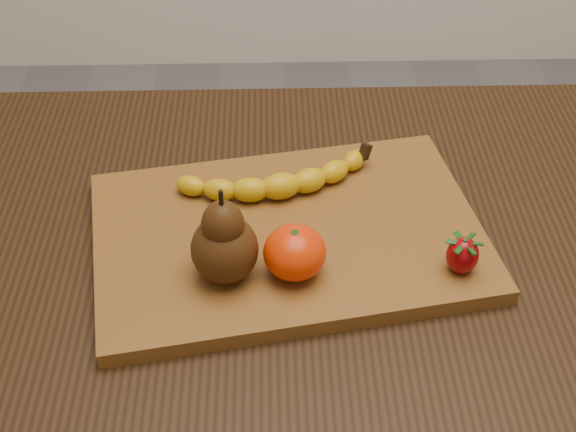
{
  "coord_description": "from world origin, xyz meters",
  "views": [
    {
      "loc": [
        -0.05,
        -0.69,
        1.4
      ],
      "look_at": [
        -0.03,
        0.01,
        0.8
      ],
      "focal_mm": 50.0,
      "sensor_mm": 36.0,
      "label": 1
    }
  ],
  "objects_px": {
    "pear": "(224,235)",
    "table": "(314,302)",
    "mandarin": "(294,252)",
    "cutting_board": "(288,235)"
  },
  "relations": [
    {
      "from": "mandarin",
      "to": "cutting_board",
      "type": "bearing_deg",
      "value": 94.13
    },
    {
      "from": "table",
      "to": "cutting_board",
      "type": "xyz_separation_m",
      "value": [
        -0.03,
        0.01,
        0.11
      ]
    },
    {
      "from": "table",
      "to": "mandarin",
      "type": "bearing_deg",
      "value": -113.7
    },
    {
      "from": "cutting_board",
      "to": "table",
      "type": "bearing_deg",
      "value": -22.11
    },
    {
      "from": "pear",
      "to": "table",
      "type": "bearing_deg",
      "value": 32.13
    },
    {
      "from": "table",
      "to": "mandarin",
      "type": "xyz_separation_m",
      "value": [
        -0.03,
        -0.06,
        0.15
      ]
    },
    {
      "from": "pear",
      "to": "mandarin",
      "type": "relative_size",
      "value": 1.67
    },
    {
      "from": "cutting_board",
      "to": "pear",
      "type": "bearing_deg",
      "value": -144.09
    },
    {
      "from": "pear",
      "to": "mandarin",
      "type": "xyz_separation_m",
      "value": [
        0.08,
        0.0,
        -0.03
      ]
    },
    {
      "from": "table",
      "to": "pear",
      "type": "height_order",
      "value": "pear"
    }
  ]
}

